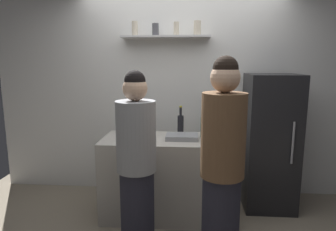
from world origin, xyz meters
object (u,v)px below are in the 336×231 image
(refrigerator, at_px, (270,142))
(person_grey_hoodie, at_px, (137,166))
(utensil_holder, at_px, (134,130))
(wine_bottle_green_glass, at_px, (204,126))
(person_brown_jacket, at_px, (222,170))
(wine_bottle_amber_glass, at_px, (213,129))
(water_bottle_plastic, at_px, (122,124))
(wine_bottle_dark_glass, at_px, (180,124))
(baking_pan, at_px, (182,137))
(wine_bottle_pale_glass, at_px, (213,123))

(refrigerator, height_order, person_grey_hoodie, person_grey_hoodie)
(utensil_holder, relative_size, wine_bottle_green_glass, 0.70)
(refrigerator, xyz_separation_m, person_brown_jacket, (-0.67, -1.19, 0.09))
(wine_bottle_amber_glass, distance_m, water_bottle_plastic, 1.05)
(utensil_holder, relative_size, water_bottle_plastic, 0.94)
(refrigerator, height_order, utensil_holder, refrigerator)
(wine_bottle_dark_glass, distance_m, person_brown_jacket, 1.16)
(refrigerator, relative_size, person_brown_jacket, 0.89)
(baking_pan, bearing_deg, wine_bottle_pale_glass, 37.89)
(utensil_holder, distance_m, wine_bottle_green_glass, 0.77)
(wine_bottle_pale_glass, distance_m, person_grey_hoodie, 1.18)
(utensil_holder, relative_size, person_grey_hoodie, 0.14)
(baking_pan, xyz_separation_m, wine_bottle_dark_glass, (-0.03, 0.24, 0.09))
(wine_bottle_dark_glass, bearing_deg, person_brown_jacket, -71.41)
(wine_bottle_dark_glass, distance_m, person_grey_hoodie, 0.97)
(wine_bottle_dark_glass, relative_size, person_grey_hoodie, 0.20)
(water_bottle_plastic, distance_m, person_grey_hoodie, 0.95)
(person_grey_hoodie, bearing_deg, water_bottle_plastic, -90.63)
(water_bottle_plastic, xyz_separation_m, person_brown_jacket, (1.03, -1.08, -0.12))
(water_bottle_plastic, bearing_deg, wine_bottle_amber_glass, -12.09)
(utensil_holder, height_order, person_grey_hoodie, person_grey_hoodie)
(wine_bottle_dark_glass, bearing_deg, baking_pan, -83.21)
(baking_pan, xyz_separation_m, water_bottle_plastic, (-0.70, 0.23, 0.08))
(baking_pan, height_order, wine_bottle_pale_glass, wine_bottle_pale_glass)
(baking_pan, xyz_separation_m, wine_bottle_pale_glass, (0.35, 0.27, 0.09))
(wine_bottle_green_glass, distance_m, person_brown_jacket, 0.96)
(wine_bottle_dark_glass, bearing_deg, utensil_holder, -167.07)
(wine_bottle_amber_glass, xyz_separation_m, wine_bottle_dark_glass, (-0.35, 0.23, -0.00))
(baking_pan, relative_size, person_grey_hoodie, 0.21)
(wine_bottle_pale_glass, xyz_separation_m, wine_bottle_amber_glass, (-0.02, -0.26, -0.00))
(utensil_holder, height_order, wine_bottle_dark_glass, wine_bottle_dark_glass)
(utensil_holder, xyz_separation_m, wine_bottle_dark_glass, (0.51, 0.12, 0.05))
(wine_bottle_dark_glass, height_order, person_brown_jacket, person_brown_jacket)
(person_brown_jacket, bearing_deg, wine_bottle_green_glass, 75.02)
(baking_pan, relative_size, wine_bottle_amber_glass, 1.10)
(water_bottle_plastic, bearing_deg, utensil_holder, -34.14)
(baking_pan, distance_m, person_brown_jacket, 0.91)
(refrigerator, relative_size, baking_pan, 4.58)
(wine_bottle_pale_glass, bearing_deg, person_brown_jacket, -90.51)
(refrigerator, bearing_deg, water_bottle_plastic, -176.37)
(baking_pan, bearing_deg, wine_bottle_dark_glass, 96.79)
(wine_bottle_amber_glass, xyz_separation_m, person_brown_jacket, (0.01, -0.86, -0.13))
(wine_bottle_pale_glass, height_order, person_grey_hoodie, person_grey_hoodie)
(wine_bottle_dark_glass, relative_size, water_bottle_plastic, 1.36)
(baking_pan, height_order, utensil_holder, utensil_holder)
(wine_bottle_pale_glass, bearing_deg, baking_pan, -142.11)
(wine_bottle_pale_glass, bearing_deg, refrigerator, 5.77)
(wine_bottle_pale_glass, relative_size, wine_bottle_dark_glass, 0.96)
(utensil_holder, xyz_separation_m, wine_bottle_green_glass, (0.77, -0.03, 0.06))
(wine_bottle_amber_glass, xyz_separation_m, person_grey_hoodie, (-0.70, -0.66, -0.20))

